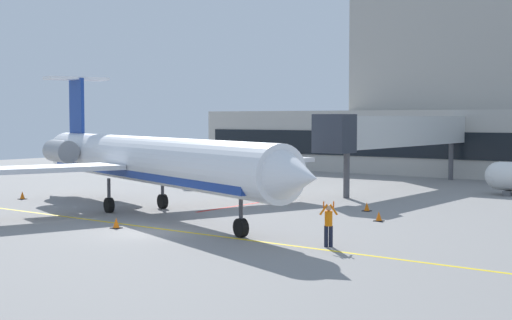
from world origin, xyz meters
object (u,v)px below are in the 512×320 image
(regional_jet, at_px, (142,160))
(baggage_tug, at_px, (192,174))
(marshaller, at_px, (329,224))
(pushback_tractor, at_px, (217,170))

(regional_jet, bearing_deg, baggage_tug, 121.64)
(baggage_tug, bearing_deg, marshaller, -36.27)
(pushback_tractor, height_order, marshaller, pushback_tractor)
(regional_jet, distance_m, baggage_tug, 16.63)
(marshaller, bearing_deg, regional_jet, 167.42)
(baggage_tug, height_order, pushback_tractor, baggage_tug)
(baggage_tug, bearing_deg, pushback_tractor, 108.45)
(marshaller, bearing_deg, pushback_tractor, 138.40)
(pushback_tractor, distance_m, marshaller, 34.02)
(regional_jet, height_order, baggage_tug, regional_jet)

